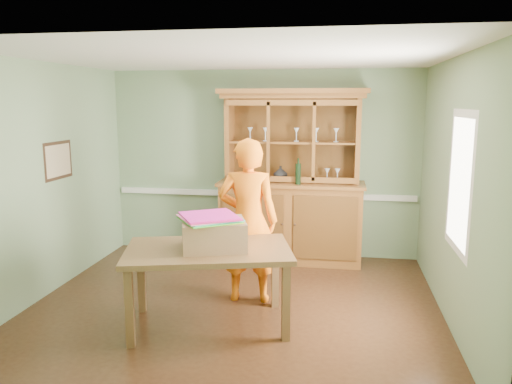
% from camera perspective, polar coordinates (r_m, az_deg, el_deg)
% --- Properties ---
extents(floor, '(4.50, 4.50, 0.00)m').
position_cam_1_polar(floor, '(5.77, -2.35, -12.66)').
color(floor, '#432715').
rests_on(floor, ground).
extents(ceiling, '(4.50, 4.50, 0.00)m').
position_cam_1_polar(ceiling, '(5.33, -2.57, 15.15)').
color(ceiling, white).
rests_on(ceiling, wall_back).
extents(wall_back, '(4.50, 0.00, 4.50)m').
position_cam_1_polar(wall_back, '(7.33, 0.79, 3.26)').
color(wall_back, gray).
rests_on(wall_back, floor).
extents(wall_left, '(0.00, 4.00, 4.00)m').
position_cam_1_polar(wall_left, '(6.25, -23.08, 1.20)').
color(wall_left, gray).
rests_on(wall_left, floor).
extents(wall_right, '(0.00, 4.00, 4.00)m').
position_cam_1_polar(wall_right, '(5.39, 21.63, -0.02)').
color(wall_right, gray).
rests_on(wall_right, floor).
extents(wall_front, '(4.50, 0.00, 4.50)m').
position_cam_1_polar(wall_front, '(3.50, -9.28, -4.72)').
color(wall_front, gray).
rests_on(wall_front, floor).
extents(chair_rail, '(4.41, 0.05, 0.08)m').
position_cam_1_polar(chair_rail, '(7.38, 0.76, -0.24)').
color(chair_rail, white).
rests_on(chair_rail, wall_back).
extents(framed_map, '(0.03, 0.60, 0.46)m').
position_cam_1_polar(framed_map, '(6.47, -21.63, 3.37)').
color(framed_map, '#352115').
rests_on(framed_map, wall_left).
extents(window_panel, '(0.03, 0.96, 1.36)m').
position_cam_1_polar(window_panel, '(5.08, 22.21, 1.05)').
color(window_panel, white).
rests_on(window_panel, wall_right).
extents(china_hutch, '(2.06, 0.68, 2.42)m').
position_cam_1_polar(china_hutch, '(7.09, 4.03, -1.14)').
color(china_hutch, brown).
rests_on(china_hutch, floor).
extents(dining_table, '(1.82, 1.35, 0.81)m').
position_cam_1_polar(dining_table, '(5.04, -5.47, -7.45)').
color(dining_table, brown).
rests_on(dining_table, floor).
extents(cardboard_box, '(0.74, 0.66, 0.29)m').
position_cam_1_polar(cardboard_box, '(4.95, -4.85, -4.88)').
color(cardboard_box, '#90674A').
rests_on(cardboard_box, dining_table).
extents(kite_stack, '(0.70, 0.70, 0.05)m').
position_cam_1_polar(kite_stack, '(4.91, -5.20, -2.97)').
color(kite_stack, yellow).
rests_on(kite_stack, cardboard_box).
extents(person, '(0.71, 0.49, 1.86)m').
position_cam_1_polar(person, '(5.61, -0.91, -3.31)').
color(person, orange).
rests_on(person, floor).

